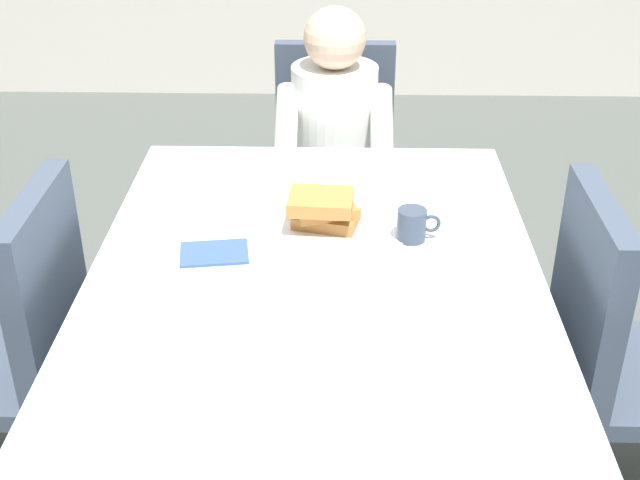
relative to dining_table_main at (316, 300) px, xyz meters
The scene contains 13 objects.
dining_table_main is the anchor object (origin of this frame).
chair_diner 1.18m from the dining_table_main, 88.20° to the left, with size 0.44×0.45×0.93m.
diner_person 1.01m from the dining_table_main, 87.92° to the left, with size 0.40×0.43×1.12m.
chair_left_side 0.78m from the dining_table_main, behind, with size 0.45×0.44×0.93m.
chair_right_side 0.78m from the dining_table_main, ahead, with size 0.45×0.44×0.93m.
plate_breakfast 0.22m from the dining_table_main, 84.36° to the left, with size 0.28×0.28×0.02m, color white.
breakfast_stack 0.25m from the dining_table_main, 85.30° to the left, with size 0.19×0.17×0.10m.
cup_coffee 0.32m from the dining_table_main, 32.56° to the left, with size 0.11×0.08×0.08m.
syrup_pitcher 0.45m from the dining_table_main, 127.43° to the left, with size 0.08×0.08×0.07m.
fork_left_of_plate 0.26m from the dining_table_main, 134.73° to the left, with size 0.18×0.01×0.01m, color silver.
knife_right_of_plate 0.29m from the dining_table_main, 39.55° to the left, with size 0.20×0.01×0.01m, color silver.
spoon_near_edge 0.14m from the dining_table_main, 64.23° to the right, with size 0.15×0.01×0.01m, color silver.
napkin_folded 0.28m from the dining_table_main, 165.36° to the left, with size 0.17×0.12×0.01m, color #334C7F.
Camera 1 is at (0.05, -1.77, 1.82)m, focal length 47.82 mm.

